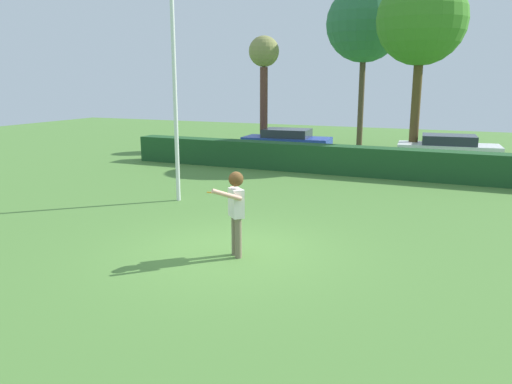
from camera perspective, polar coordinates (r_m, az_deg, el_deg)
ground_plane at (r=10.62m, az=-2.96°, el=-6.81°), size 60.00×60.00×0.00m
person at (r=10.02m, az=-2.34°, el=-1.43°), size 0.49×0.83×1.77m
frisbee at (r=9.76m, az=-4.97°, el=-0.09°), size 0.24×0.24×0.08m
lamppost at (r=14.82m, az=-9.33°, el=12.67°), size 0.24×0.24×6.53m
hedge_row at (r=19.53m, az=9.94°, el=3.64°), size 18.24×0.90×1.09m
parked_car_blue at (r=24.43m, az=3.55°, el=5.92°), size 4.31×2.05×1.25m
parked_car_white at (r=23.20m, az=21.17°, el=4.74°), size 4.34×2.12×1.25m
bare_elm_tree at (r=26.75m, az=0.91°, el=14.89°), size 1.58×1.58×5.82m
birch_tree at (r=28.46m, az=12.34°, el=18.30°), size 4.06×4.06×8.54m
maple_tree at (r=23.59m, az=18.44°, el=18.10°), size 3.84×3.84×8.00m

